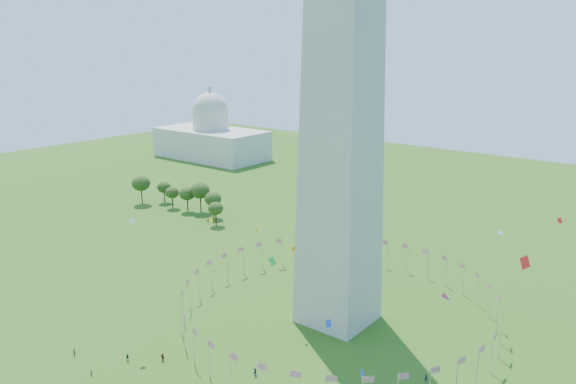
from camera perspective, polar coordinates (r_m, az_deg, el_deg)
name	(u,v)px	position (r m, az deg, el deg)	size (l,w,h in m)	color
flag_ring	(338,303)	(149.00, 5.07, -11.17)	(80.24, 80.24, 9.00)	silver
capitol_building	(211,121)	(353.27, -7.86, 7.12)	(70.00, 35.00, 46.00)	beige
kites_aloft	(333,288)	(115.78, 4.58, -9.69)	(121.15, 65.14, 36.49)	#CC2699
tree_line_west	(182,198)	(244.79, -10.76, -0.59)	(55.45, 15.86, 12.77)	#38551C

